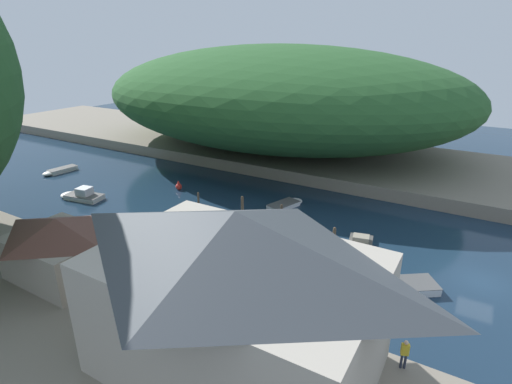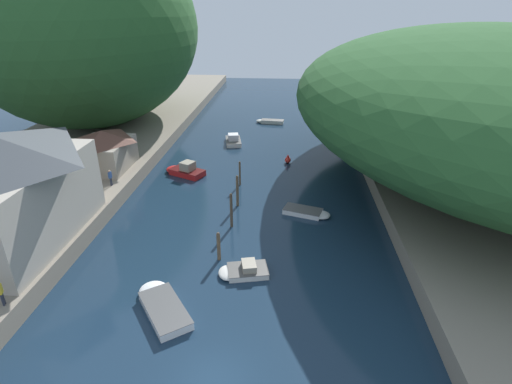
# 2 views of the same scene
# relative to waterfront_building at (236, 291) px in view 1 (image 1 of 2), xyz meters

# --- Properties ---
(water_surface) EXTENTS (130.00, 130.00, 0.00)m
(water_surface) POSITION_rel_waterfront_building_xyz_m (17.23, 19.58, -5.88)
(water_surface) COLOR #192D42
(water_surface) RESTS_ON ground
(right_bank) EXTENTS (22.00, 120.00, 1.53)m
(right_bank) POSITION_rel_waterfront_building_xyz_m (40.78, 19.58, -5.12)
(right_bank) COLOR gray
(right_bank) RESTS_ON ground
(hillside_right) EXTENTS (40.58, 56.81, 14.89)m
(hillside_right) POSITION_rel_waterfront_building_xyz_m (41.88, 19.55, 3.09)
(hillside_right) COLOR #285628
(hillside_right) RESTS_ON right_bank
(waterfront_building) EXTENTS (9.39, 13.96, 8.45)m
(waterfront_building) POSITION_rel_waterfront_building_xyz_m (0.00, 0.00, 0.00)
(waterfront_building) COLOR #B2A899
(waterfront_building) RESTS_ON left_bank
(boathouse_shed) EXTENTS (5.55, 7.07, 4.27)m
(boathouse_shed) POSITION_rel_waterfront_building_xyz_m (0.82, 14.89, -2.15)
(boathouse_shed) COLOR gray
(boathouse_shed) RESTS_ON left_bank
(boat_yellow_tender) EXTENTS (4.75, 1.93, 0.55)m
(boat_yellow_tender) POSITION_rel_waterfront_building_xyz_m (17.69, 40.38, -5.61)
(boat_yellow_tender) COLOR silver
(boat_yellow_tender) RESTS_ON water_surface
(boat_open_rowboat) EXTENTS (2.92, 5.48, 1.41)m
(boat_open_rowboat) POSITION_rel_waterfront_building_xyz_m (13.04, 29.65, -5.46)
(boat_open_rowboat) COLOR silver
(boat_open_rowboat) RESTS_ON water_surface
(boat_cabin_cruiser) EXTENTS (4.96, 5.78, 0.60)m
(boat_cabin_cruiser) POSITION_rel_waterfront_building_xyz_m (12.90, -5.11, -5.59)
(boat_cabin_cruiser) COLOR white
(boat_cabin_cruiser) RESTS_ON water_surface
(boat_mid_channel) EXTENTS (3.96, 2.66, 0.95)m
(boat_mid_channel) POSITION_rel_waterfront_building_xyz_m (17.81, -1.08, -5.58)
(boat_mid_channel) COLOR silver
(boat_mid_channel) RESTS_ON water_surface
(boat_far_right_bank) EXTENTS (5.29, 3.97, 1.66)m
(boat_far_right_bank) POSITION_rel_waterfront_building_xyz_m (8.91, 17.33, -5.38)
(boat_far_right_bank) COLOR red
(boat_far_right_bank) RESTS_ON water_surface
(boat_navy_launch) EXTENTS (4.72, 2.95, 0.50)m
(boat_navy_launch) POSITION_rel_waterfront_building_xyz_m (22.96, 8.52, -5.64)
(boat_navy_launch) COLOR white
(boat_navy_launch) RESTS_ON water_surface
(mooring_post_second) EXTENTS (0.28, 0.28, 2.43)m
(mooring_post_second) POSITION_rel_waterfront_building_xyz_m (15.76, 0.63, -4.66)
(mooring_post_second) COLOR brown
(mooring_post_second) RESTS_ON water_surface
(mooring_post_middle) EXTENTS (0.24, 0.24, 3.30)m
(mooring_post_middle) POSITION_rel_waterfront_building_xyz_m (16.06, 5.73, -4.22)
(mooring_post_middle) COLOR #4C3D2D
(mooring_post_middle) RESTS_ON water_surface
(mooring_post_fourth) EXTENTS (0.26, 0.26, 3.23)m
(mooring_post_fourth) POSITION_rel_waterfront_building_xyz_m (16.09, 9.88, -4.26)
(mooring_post_fourth) COLOR brown
(mooring_post_fourth) RESTS_ON water_surface
(mooring_post_farthest) EXTENTS (0.21, 0.21, 2.76)m
(mooring_post_farthest) POSITION_rel_waterfront_building_xyz_m (15.74, 14.86, -4.50)
(mooring_post_farthest) COLOR brown
(mooring_post_farthest) RESTS_ON water_surface
(channel_buoy_near) EXTENTS (0.76, 0.76, 1.14)m
(channel_buoy_near) POSITION_rel_waterfront_building_xyz_m (20.94, 22.02, -5.44)
(channel_buoy_near) COLOR red
(channel_buoy_near) RESTS_ON water_surface
(person_on_quay) EXTENTS (0.26, 0.40, 1.69)m
(person_on_quay) POSITION_rel_waterfront_building_xyz_m (3.32, 10.28, -3.38)
(person_on_quay) COLOR #282D3D
(person_on_quay) RESTS_ON left_bank
(person_by_boathouse) EXTENTS (0.34, 0.43, 1.69)m
(person_by_boathouse) POSITION_rel_waterfront_building_xyz_m (3.94, -7.26, -3.38)
(person_by_boathouse) COLOR #282D3D
(person_by_boathouse) RESTS_ON left_bank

